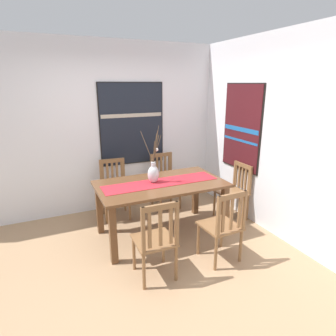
{
  "coord_description": "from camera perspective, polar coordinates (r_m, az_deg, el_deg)",
  "views": [
    {
      "loc": [
        -1.04,
        -2.72,
        2.05
      ],
      "look_at": [
        0.47,
        0.61,
        0.96
      ],
      "focal_mm": 30.38,
      "sensor_mm": 36.0,
      "label": 1
    }
  ],
  "objects": [
    {
      "name": "chair_1",
      "position": [
        3.43,
        10.98,
        -11.18
      ],
      "size": [
        0.44,
        0.44,
        0.91
      ],
      "color": "brown",
      "rests_on": "ground_plane"
    },
    {
      "name": "painting_on_back_wall",
      "position": [
        4.76,
        -7.23,
        8.75
      ],
      "size": [
        1.08,
        0.05,
        1.33
      ],
      "color": "black"
    },
    {
      "name": "chair_0",
      "position": [
        4.84,
        -0.75,
        -2.33
      ],
      "size": [
        0.43,
        0.43,
        0.91
      ],
      "color": "brown",
      "rests_on": "ground_plane"
    },
    {
      "name": "ground_plane",
      "position": [
        3.57,
        -2.95,
        -18.78
      ],
      "size": [
        6.4,
        6.4,
        0.03
      ],
      "primitive_type": "cube",
      "color": "#A37F5B"
    },
    {
      "name": "painting_on_side_wall",
      "position": [
        4.55,
        14.63,
        7.89
      ],
      "size": [
        0.05,
        0.86,
        1.31
      ],
      "color": "black"
    },
    {
      "name": "chair_3",
      "position": [
        4.56,
        -10.7,
        -3.84
      ],
      "size": [
        0.45,
        0.45,
        0.91
      ],
      "color": "brown",
      "rests_on": "ground_plane"
    },
    {
      "name": "centerpiece_vase",
      "position": [
        3.79,
        -2.95,
        -0.9
      ],
      "size": [
        0.22,
        0.26,
        0.76
      ],
      "color": "silver",
      "rests_on": "dining_table"
    },
    {
      "name": "wall_back",
      "position": [
        4.74,
        -11.54,
        7.81
      ],
      "size": [
        6.4,
        0.12,
        2.7
      ],
      "primitive_type": "cube",
      "color": "silver",
      "rests_on": "ground_plane"
    },
    {
      "name": "table_runner",
      "position": [
        3.83,
        -1.44,
        -2.93
      ],
      "size": [
        1.57,
        0.36,
        0.01
      ],
      "primitive_type": "cube",
      "color": "#B7232D",
      "rests_on": "dining_table"
    },
    {
      "name": "wall_side",
      "position": [
        4.03,
        22.25,
        5.4
      ],
      "size": [
        0.12,
        6.4,
        2.7
      ],
      "primitive_type": "cube",
      "color": "silver",
      "rests_on": "ground_plane"
    },
    {
      "name": "chair_2",
      "position": [
        3.09,
        -2.44,
        -14.12
      ],
      "size": [
        0.43,
        0.43,
        0.93
      ],
      "color": "brown",
      "rests_on": "ground_plane"
    },
    {
      "name": "dining_table",
      "position": [
        3.87,
        -1.43,
        -4.54
      ],
      "size": [
        1.7,
        0.95,
        0.77
      ],
      "color": "brown",
      "rests_on": "ground_plane"
    },
    {
      "name": "chair_4",
      "position": [
        4.55,
        13.25,
        -4.26
      ],
      "size": [
        0.43,
        0.43,
        0.87
      ],
      "color": "brown",
      "rests_on": "ground_plane"
    }
  ]
}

